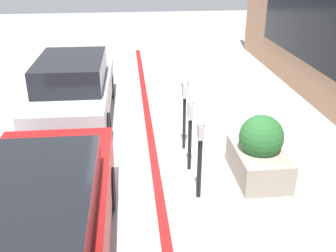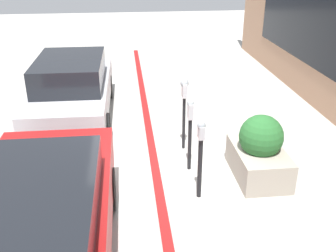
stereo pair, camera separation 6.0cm
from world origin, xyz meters
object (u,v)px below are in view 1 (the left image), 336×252
parking_meter_nearest (200,150)px  planter_box (260,152)px  parking_meter_second (190,125)px  parking_meter_middle (185,99)px  parked_car_front (32,227)px  parked_car_middle (74,88)px

parking_meter_nearest → planter_box: bearing=-66.1°
parking_meter_nearest → parking_meter_second: size_ratio=0.99×
parking_meter_middle → parked_car_front: 4.14m
parking_meter_second → planter_box: bearing=-107.6°
parking_meter_middle → parking_meter_second: bearing=178.7°
parking_meter_second → parking_meter_middle: bearing=-1.3°
parking_meter_nearest → parked_car_front: bearing=123.8°
parking_meter_second → parked_car_front: 3.44m
parking_meter_middle → parked_car_front: size_ratio=0.34×
parking_meter_second → parked_car_middle: bearing=41.7°
parking_meter_second → parking_meter_nearest: bearing=-179.0°
parking_meter_nearest → parking_meter_middle: parking_meter_middle is taller
parking_meter_middle → parked_car_middle: 3.08m
parking_meter_second → parked_car_front: size_ratio=0.31×
planter_box → parked_car_front: size_ratio=0.31×
parking_meter_middle → planter_box: 1.85m
parking_meter_nearest → planter_box: 1.39m
parking_meter_second → planter_box: 1.36m
parking_meter_middle → planter_box: bearing=-135.9°
planter_box → parked_car_front: bearing=120.7°
planter_box → parked_car_front: (-2.12, 3.58, 0.31)m
parking_meter_nearest → parked_car_front: size_ratio=0.31×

